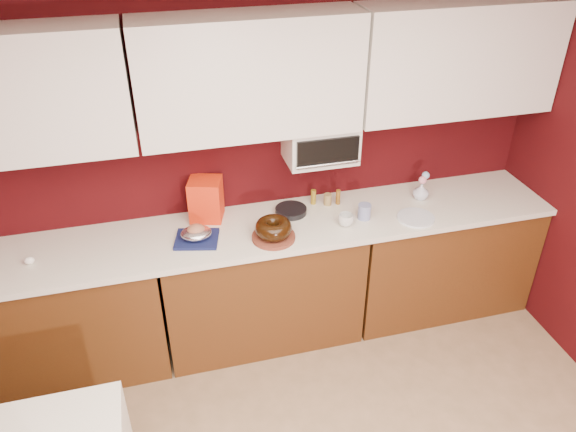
% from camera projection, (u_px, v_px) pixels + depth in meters
% --- Properties ---
extents(ceiling, '(4.00, 4.50, 0.02)m').
position_uv_depth(ceiling, '(435.00, 78.00, 1.18)').
color(ceiling, white).
rests_on(ceiling, wall_back).
extents(wall_back, '(4.00, 0.02, 2.50)m').
position_uv_depth(wall_back, '(248.00, 158.00, 3.69)').
color(wall_back, '#3B080A').
rests_on(wall_back, floor).
extents(base_cabinet_left, '(1.31, 0.58, 0.86)m').
position_uv_depth(base_cabinet_left, '(57.00, 318.00, 3.58)').
color(base_cabinet_left, '#542D10').
rests_on(base_cabinet_left, floor).
extents(base_cabinet_center, '(1.31, 0.58, 0.86)m').
position_uv_depth(base_cabinet_center, '(261.00, 284.00, 3.87)').
color(base_cabinet_center, '#542D10').
rests_on(base_cabinet_center, floor).
extents(base_cabinet_right, '(1.31, 0.58, 0.86)m').
position_uv_depth(base_cabinet_right, '(437.00, 255.00, 4.16)').
color(base_cabinet_right, '#542D10').
rests_on(base_cabinet_right, floor).
extents(countertop, '(4.00, 0.62, 0.04)m').
position_uv_depth(countertop, '(259.00, 230.00, 3.63)').
color(countertop, silver).
rests_on(countertop, base_cabinet_center).
extents(upper_cabinet_left, '(1.31, 0.33, 0.70)m').
position_uv_depth(upper_cabinet_left, '(1.00, 97.00, 2.95)').
color(upper_cabinet_left, white).
rests_on(upper_cabinet_left, wall_back).
extents(upper_cabinet_center, '(1.31, 0.33, 0.70)m').
position_uv_depth(upper_cabinet_center, '(249.00, 76.00, 3.23)').
color(upper_cabinet_center, white).
rests_on(upper_cabinet_center, wall_back).
extents(upper_cabinet_right, '(1.31, 0.33, 0.70)m').
position_uv_depth(upper_cabinet_right, '(457.00, 59.00, 3.52)').
color(upper_cabinet_right, white).
rests_on(upper_cabinet_right, wall_back).
extents(toaster_oven, '(0.45, 0.30, 0.25)m').
position_uv_depth(toaster_oven, '(320.00, 142.00, 3.60)').
color(toaster_oven, white).
rests_on(toaster_oven, upper_cabinet_center).
extents(toaster_oven_door, '(0.40, 0.02, 0.18)m').
position_uv_depth(toaster_oven_door, '(328.00, 152.00, 3.47)').
color(toaster_oven_door, black).
rests_on(toaster_oven_door, toaster_oven).
extents(toaster_oven_handle, '(0.42, 0.02, 0.02)m').
position_uv_depth(toaster_oven_handle, '(328.00, 164.00, 3.50)').
color(toaster_oven_handle, silver).
rests_on(toaster_oven_handle, toaster_oven).
extents(cake_base, '(0.35, 0.35, 0.03)m').
position_uv_depth(cake_base, '(274.00, 237.00, 3.50)').
color(cake_base, brown).
rests_on(cake_base, countertop).
extents(bundt_cake, '(0.28, 0.28, 0.09)m').
position_uv_depth(bundt_cake, '(273.00, 228.00, 3.47)').
color(bundt_cake, black).
rests_on(bundt_cake, cake_base).
extents(navy_towel, '(0.31, 0.28, 0.02)m').
position_uv_depth(navy_towel, '(197.00, 239.00, 3.49)').
color(navy_towel, '#141B4C').
rests_on(navy_towel, countertop).
extents(foil_ham_nest, '(0.22, 0.20, 0.07)m').
position_uv_depth(foil_ham_nest, '(196.00, 233.00, 3.46)').
color(foil_ham_nest, white).
rests_on(foil_ham_nest, navy_towel).
extents(roasted_ham, '(0.14, 0.13, 0.07)m').
position_uv_depth(roasted_ham, '(196.00, 230.00, 3.45)').
color(roasted_ham, '#AA694D').
rests_on(roasted_ham, foil_ham_nest).
extents(pandoro_box, '(0.25, 0.24, 0.28)m').
position_uv_depth(pandoro_box, '(206.00, 199.00, 3.65)').
color(pandoro_box, red).
rests_on(pandoro_box, countertop).
extents(dark_pan, '(0.28, 0.28, 0.04)m').
position_uv_depth(dark_pan, '(291.00, 211.00, 3.76)').
color(dark_pan, black).
rests_on(dark_pan, countertop).
extents(coffee_mug, '(0.12, 0.12, 0.10)m').
position_uv_depth(coffee_mug, '(346.00, 219.00, 3.61)').
color(coffee_mug, silver).
rests_on(coffee_mug, countertop).
extents(blue_jar, '(0.10, 0.10, 0.10)m').
position_uv_depth(blue_jar, '(364.00, 212.00, 3.69)').
color(blue_jar, navy).
rests_on(blue_jar, countertop).
extents(flower_vase, '(0.10, 0.10, 0.13)m').
position_uv_depth(flower_vase, '(421.00, 190.00, 3.90)').
color(flower_vase, silver).
rests_on(flower_vase, countertop).
extents(flower_pink, '(0.06, 0.06, 0.06)m').
position_uv_depth(flower_pink, '(423.00, 180.00, 3.85)').
color(flower_pink, pink).
rests_on(flower_pink, flower_vase).
extents(flower_blue, '(0.05, 0.05, 0.05)m').
position_uv_depth(flower_blue, '(426.00, 175.00, 3.86)').
color(flower_blue, '#8AB1DE').
rests_on(flower_blue, flower_vase).
extents(china_plate, '(0.33, 0.33, 0.01)m').
position_uv_depth(china_plate, '(416.00, 218.00, 3.71)').
color(china_plate, white).
rests_on(china_plate, countertop).
extents(amber_bottle, '(0.04, 0.04, 0.11)m').
position_uv_depth(amber_bottle, '(313.00, 197.00, 3.84)').
color(amber_bottle, olive).
rests_on(amber_bottle, countertop).
extents(paper_cup, '(0.06, 0.06, 0.08)m').
position_uv_depth(paper_cup, '(328.00, 199.00, 3.84)').
color(paper_cup, olive).
rests_on(paper_cup, countertop).
extents(egg_right, '(0.07, 0.06, 0.05)m').
position_uv_depth(egg_right, '(29.00, 260.00, 3.28)').
color(egg_right, white).
rests_on(egg_right, countertop).
extents(amber_bottle_tall, '(0.03, 0.03, 0.11)m').
position_uv_depth(amber_bottle_tall, '(338.00, 197.00, 3.84)').
color(amber_bottle_tall, brown).
rests_on(amber_bottle_tall, countertop).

